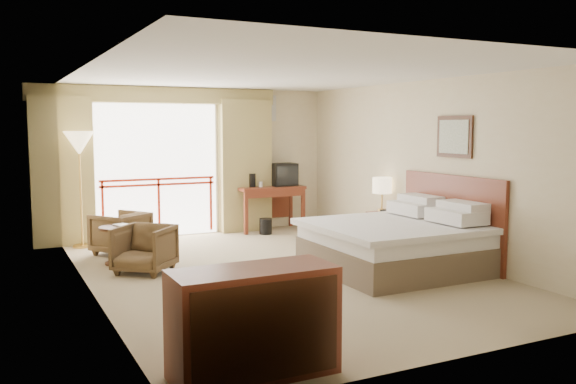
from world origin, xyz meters
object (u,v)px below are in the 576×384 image
nightstand (383,229)px  side_table (117,239)px  floor_lamp (79,148)px  dresser (254,323)px  tv (283,175)px  desk (268,196)px  armchair_near (145,272)px  bed (397,244)px  wastebasket (266,226)px  table_lamp (382,186)px  armchair_far (121,254)px

nightstand → side_table: (-4.26, 0.58, 0.09)m
floor_lamp → dresser: (0.48, -6.12, -1.21)m
floor_lamp → tv: bearing=2.1°
desk → armchair_near: 3.90m
bed → side_table: (-3.42, 2.10, 0.00)m
desk → wastebasket: (-0.25, -0.45, -0.51)m
table_lamp → armchair_far: bearing=163.1°
armchair_far → desk: bearing=164.7°
tv → dresser: bearing=-133.8°
table_lamp → wastebasket: bearing=125.1°
nightstand → dresser: (-4.05, -3.97, 0.16)m
armchair_near → floor_lamp: bearing=144.5°
armchair_near → armchair_far: bearing=133.8°
nightstand → armchair_far: size_ratio=0.77×
desk → armchair_far: desk is taller
bed → armchair_far: 4.30m
bed → table_lamp: (0.84, 1.57, 0.63)m
nightstand → floor_lamp: bearing=154.3°
bed → table_lamp: size_ratio=3.75×
table_lamp → armchair_near: (-4.02, -0.14, -1.01)m
floor_lamp → armchair_near: bearing=-77.1°
tv → desk: bearing=152.0°
wastebasket → desk: bearing=60.4°
armchair_near → side_table: bearing=151.0°
table_lamp → armchair_near: table_lamp is taller
armchair_near → floor_lamp: 2.83m
dresser → nightstand: bearing=41.0°
desk → floor_lamp: floor_lamp is taller
tv → nightstand: bearing=-87.8°
dresser → bed: bearing=34.0°
side_table → dresser: (0.21, -4.55, 0.06)m
tv → floor_lamp: size_ratio=0.25×
bed → dresser: size_ratio=1.61×
wastebasket → armchair_near: (-2.72, -1.99, -0.15)m
tv → floor_lamp: 3.83m
armchair_near → dresser: (-0.03, -3.88, 0.44)m
wastebasket → armchair_near: 3.38m
tv → armchair_far: bearing=-179.2°
desk → armchair_near: (-2.97, -2.44, -0.66)m
bed → wastebasket: bearing=97.7°
wastebasket → armchair_far: 2.84m
bed → wastebasket: (-0.46, 3.42, -0.23)m
armchair_far → floor_lamp: floor_lamp is taller
bed → wastebasket: bed is taller
desk → side_table: size_ratio=2.36×
table_lamp → armchair_far: (-4.07, 1.24, -1.01)m
floor_lamp → dresser: 6.25m
armchair_far → armchair_near: bearing=57.6°
armchair_far → side_table: 0.82m
table_lamp → dresser: (-4.05, -4.02, -0.57)m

